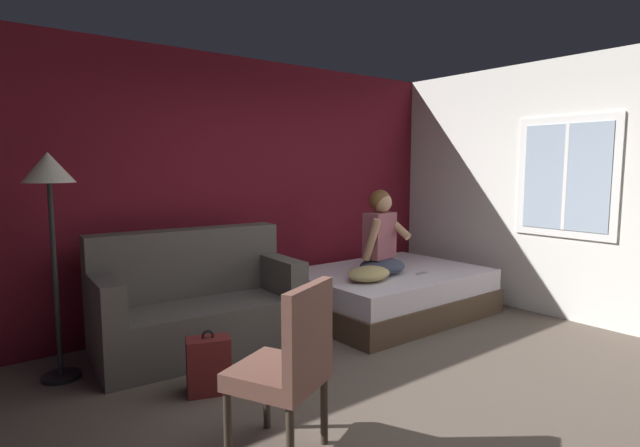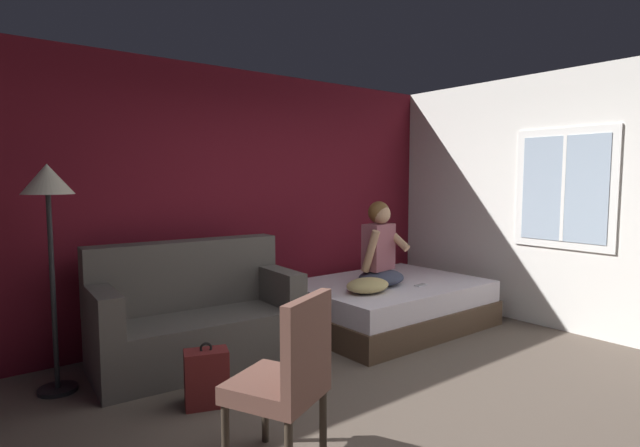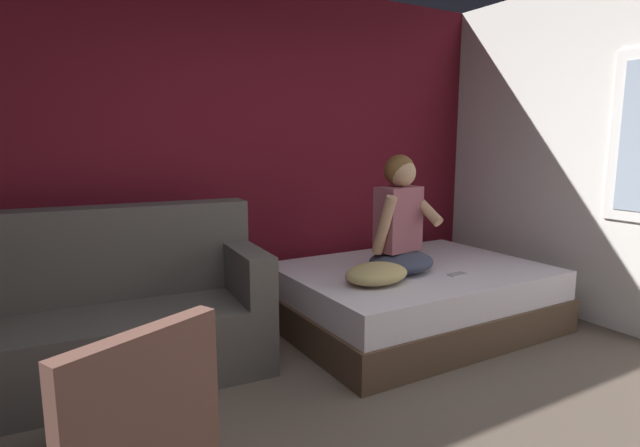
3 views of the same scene
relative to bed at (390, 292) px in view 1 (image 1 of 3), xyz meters
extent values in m
plane|color=brown|center=(-1.40, -1.62, -0.24)|extent=(40.00, 40.00, 0.00)
cube|color=maroon|center=(-1.40, 0.97, 1.11)|extent=(10.38, 0.16, 2.70)
cube|color=silver|center=(1.37, -1.62, 1.11)|extent=(0.16, 6.43, 2.70)
cube|color=white|center=(1.28, -1.22, 1.25)|extent=(0.02, 1.04, 1.24)
cube|color=#9EB2C6|center=(1.26, -1.22, 1.25)|extent=(0.01, 0.88, 1.08)
cube|color=white|center=(1.26, -1.22, 1.25)|extent=(0.01, 0.04, 1.08)
cube|color=#4C3828|center=(0.00, 0.00, -0.11)|extent=(2.01, 1.48, 0.26)
cube|color=silver|center=(0.00, 0.00, 0.13)|extent=(1.95, 1.44, 0.22)
cube|color=#514C47|center=(-2.11, 0.20, -0.02)|extent=(1.75, 0.92, 0.44)
cube|color=#514C47|center=(-2.09, 0.50, 0.50)|extent=(1.71, 0.36, 0.60)
cube|color=#514C47|center=(-2.87, 0.26, 0.36)|extent=(0.24, 0.81, 0.32)
cube|color=#514C47|center=(-1.35, 0.15, 0.36)|extent=(0.24, 0.81, 0.32)
cylinder|color=#382D23|center=(-2.32, -1.21, -0.04)|extent=(0.04, 0.04, 0.40)
cylinder|color=#382D23|center=(-2.68, -1.38, -0.04)|extent=(0.04, 0.04, 0.40)
cylinder|color=#382D23|center=(-2.16, -1.57, -0.04)|extent=(0.04, 0.04, 0.40)
cylinder|color=#382D23|center=(-2.51, -1.73, -0.04)|extent=(0.04, 0.04, 0.40)
cube|color=brown|center=(-2.42, -1.47, 0.21)|extent=(0.61, 0.61, 0.10)
cube|color=brown|center=(-2.33, -1.65, 0.50)|extent=(0.44, 0.25, 0.48)
ellipsoid|color=#383D51|center=(-0.19, -0.07, 0.32)|extent=(0.58, 0.51, 0.16)
cube|color=#8C4C56|center=(-0.19, -0.03, 0.64)|extent=(0.36, 0.25, 0.48)
cylinder|color=tan|center=(-0.38, -0.11, 0.62)|extent=(0.11, 0.22, 0.44)
cylinder|color=tan|center=(-0.01, -0.08, 0.74)|extent=(0.14, 0.38, 0.29)
sphere|color=tan|center=(-0.19, -0.05, 0.99)|extent=(0.21, 0.21, 0.21)
ellipsoid|color=brown|center=(-0.19, -0.03, 1.00)|extent=(0.26, 0.25, 0.23)
cube|color=maroon|center=(-2.39, -0.56, -0.04)|extent=(0.34, 0.27, 0.40)
cube|color=maroon|center=(-2.36, -0.45, -0.13)|extent=(0.24, 0.13, 0.18)
torus|color=black|center=(-2.39, -0.56, 0.18)|extent=(0.09, 0.04, 0.09)
ellipsoid|color=tan|center=(-0.53, -0.22, 0.31)|extent=(0.52, 0.42, 0.14)
cube|color=#B7B7BC|center=(0.12, -0.34, 0.25)|extent=(0.15, 0.08, 0.01)
cylinder|color=black|center=(-3.17, 0.36, -0.22)|extent=(0.28, 0.28, 0.03)
cylinder|color=black|center=(-3.17, 0.36, 0.52)|extent=(0.04, 0.04, 1.45)
cone|color=beige|center=(-3.17, 0.36, 1.35)|extent=(0.36, 0.36, 0.22)
camera|label=1|loc=(-3.85, -3.70, 1.36)|focal=28.00mm
camera|label=2|loc=(-3.85, -3.70, 1.36)|focal=28.00mm
camera|label=3|loc=(-2.53, -2.91, 1.22)|focal=28.00mm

